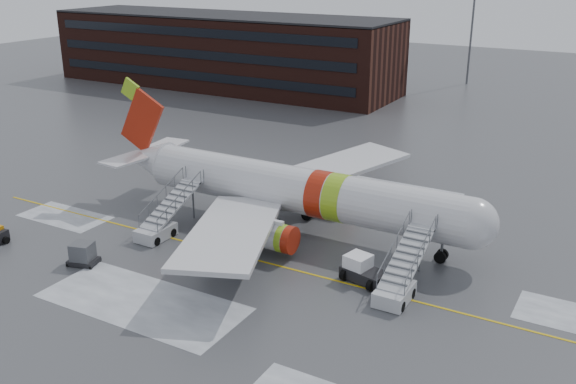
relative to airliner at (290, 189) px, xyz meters
The scene contains 8 objects.
ground 7.52m from the airliner, 57.14° to the right, with size 260.00×260.00×0.00m, color #494C4F.
airliner is the anchor object (origin of this frame).
airstair_fwd 13.87m from the airliner, 28.57° to the right, with size 2.05×7.70×3.48m.
airstair_aft 10.83m from the airliner, 141.79° to the right, with size 2.05×7.70×3.48m.
pushback_tug 10.93m from the airliner, 32.15° to the right, with size 3.50×2.93×1.83m.
uld_container 16.95m from the airliner, 126.40° to the right, with size 2.39×2.00×1.68m.
terminal_building 64.46m from the airliner, 129.97° to the left, with size 62.00×16.11×12.30m.
light_mast_far_n 73.25m from the airliner, 93.45° to the left, with size 1.20×1.20×24.25m.
Camera 1 is at (20.68, -37.57, 21.37)m, focal length 40.00 mm.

